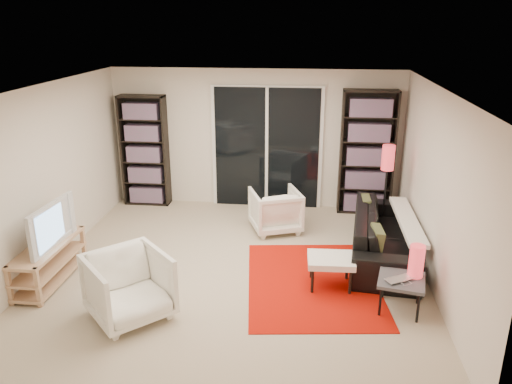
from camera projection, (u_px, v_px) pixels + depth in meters
The scene contains 20 objects.
floor at pixel (235, 269), 6.71m from camera, with size 5.00×5.00×0.00m, color #C9B297.
wall_back at pixel (256, 139), 8.66m from camera, with size 5.00×0.02×2.40m, color silver.
wall_front at pixel (186, 282), 3.97m from camera, with size 5.00×0.02×2.40m, color silver.
wall_left at pixel (47, 178), 6.58m from camera, with size 0.02×5.00×2.40m, color silver.
wall_right at pixel (437, 191), 6.06m from camera, with size 0.02×5.00×2.40m, color silver.
ceiling at pixel (232, 88), 5.92m from camera, with size 5.00×5.00×0.02m, color white.
sliding_door at pixel (267, 148), 8.65m from camera, with size 1.92×0.08×2.16m.
bookshelf_left at pixel (145, 151), 8.78m from camera, with size 0.80×0.30×1.95m.
bookshelf_right at pixel (367, 153), 8.36m from camera, with size 0.90×0.30×2.10m.
tv_stand at pixel (49, 262), 6.33m from camera, with size 0.41×1.28×0.50m.
tv at pixel (45, 224), 6.16m from camera, with size 0.97×0.13×0.56m, color black.
rug at pixel (312, 282), 6.35m from camera, with size 1.62×2.20×0.01m, color #BE1004.
sofa at pixel (386, 235), 6.97m from camera, with size 2.25×0.88×0.66m, color black.
armchair_back at pixel (275, 210), 7.83m from camera, with size 0.72×0.74×0.67m, color white.
armchair_front at pixel (129, 287), 5.52m from camera, with size 0.81×0.84×0.76m, color white.
ottoman at pixel (331, 261), 6.17m from camera, with size 0.59×0.49×0.40m.
side_table at pixel (401, 282), 5.66m from camera, with size 0.60×0.60×0.40m.
laptop at pixel (402, 281), 5.56m from camera, with size 0.34×0.22×0.03m, color silver.
table_lamp at pixel (416, 261), 5.64m from camera, with size 0.17×0.17×0.38m, color red.
floor_lamp at pixel (387, 167), 7.51m from camera, with size 0.21×0.21×1.40m.
Camera 1 is at (0.94, -5.93, 3.19)m, focal length 35.00 mm.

